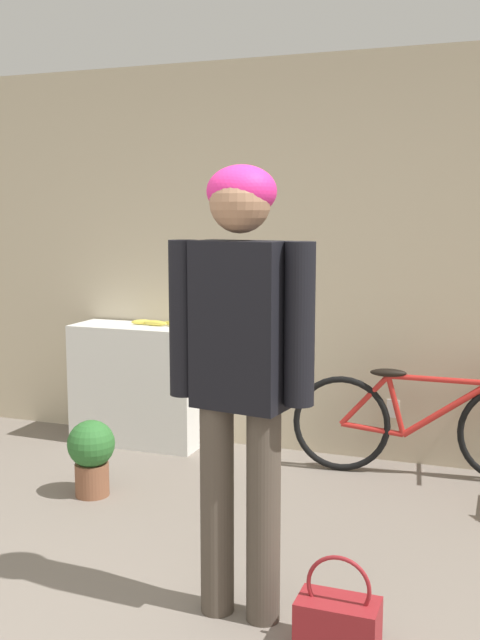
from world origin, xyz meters
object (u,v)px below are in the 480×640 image
Objects in this scene: banana at (155,323)px; handbag at (338,621)px; bicycle at (423,424)px; person at (240,350)px; potted_plant at (91,453)px.

handbag is at bearing -49.29° from banana.
banana is at bearing 170.99° from bicycle.
person is 4.79× the size of banana.
handbag is 1.95m from potted_plant.
banana is at bearing 130.71° from handbag.
banana is (-1.83, 0.06, 0.52)m from bicycle.
person is 4.92× the size of handbag.
person is at bearing -55.54° from banana.
person is 4.05× the size of potted_plant.
bicycle is 4.28× the size of banana.
banana is (-1.33, 1.94, -0.23)m from person.
potted_plant is at bearing 148.56° from handbag.
person is at bearing 167.12° from handbag.
bicycle reaches higher than handbag.
banana is at bearing 95.31° from potted_plant.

